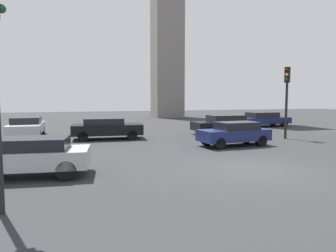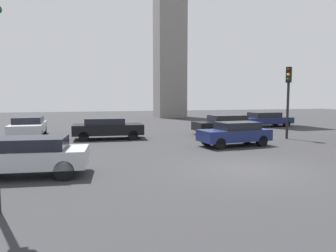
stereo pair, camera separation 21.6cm
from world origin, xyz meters
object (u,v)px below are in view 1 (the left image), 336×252
car_2 (107,128)px  car_4 (234,133)px  car_1 (27,126)px  traffic_light_2 (287,89)px  car_5 (28,156)px  car_3 (224,124)px  car_0 (264,119)px

car_2 → car_4: car_2 is taller
car_1 → car_2: size_ratio=1.02×
traffic_light_2 → car_1: bearing=-61.5°
car_5 → traffic_light_2: bearing=-152.2°
traffic_light_2 → car_5: bearing=-20.3°
traffic_light_2 → car_5: traffic_light_2 is taller
car_3 → car_5: 15.19m
car_0 → car_5: bearing=-147.5°
traffic_light_2 → car_3: bearing=-92.2°
car_4 → car_5: bearing=16.1°
car_3 → car_5: bearing=36.1°
car_0 → car_4: size_ratio=1.19×
car_0 → car_2: bearing=-166.8°
car_1 → car_4: bearing=55.6°
traffic_light_2 → car_5: 16.17m
car_3 → car_0: bearing=-146.7°
car_2 → car_4: (6.59, -4.98, -0.02)m
car_4 → car_5: car_5 is taller
car_3 → car_4: (-2.00, -5.14, -0.04)m
car_2 → car_4: 8.26m
traffic_light_2 → car_0: 8.92m
car_3 → car_5: (-12.13, -9.15, -0.03)m
car_1 → car_3: 14.03m
car_0 → car_5: (-18.51, -13.48, 0.01)m
car_0 → traffic_light_2: bearing=-118.6°
car_3 → car_5: car_3 is taller
car_0 → car_5: size_ratio=1.14×
car_1 → car_5: 11.94m
car_2 → car_5: car_2 is taller
car_5 → car_3: bearing=-136.3°
car_1 → car_2: 5.91m
car_2 → car_4: size_ratio=1.12×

